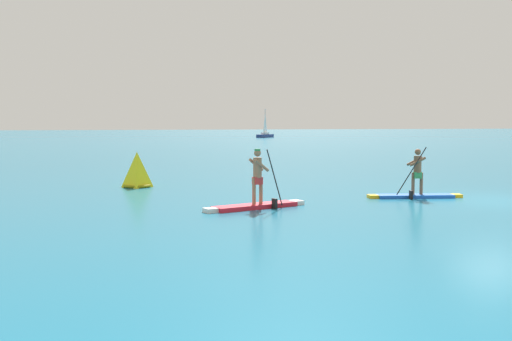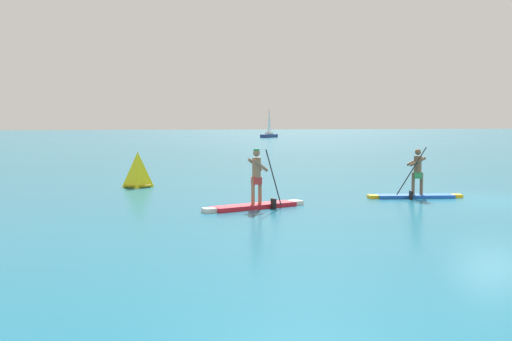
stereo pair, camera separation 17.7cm
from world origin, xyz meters
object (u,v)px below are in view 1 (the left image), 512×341
Objects in this scene: paddleboarder_near_left at (257,197)px; paddleboarder_mid_center at (415,188)px; sailboat_right_horizon at (265,134)px; race_marker_buoy at (137,171)px.

paddleboarder_near_left is 6.02m from paddleboarder_mid_center.
sailboat_right_horizon is (28.44, 84.11, 0.38)m from paddleboarder_near_left.
paddleboarder_mid_center is at bearing -8.53° from paddleboarder_near_left.
race_marker_buoy is (-8.73, 6.35, 0.29)m from paddleboarder_mid_center.
paddleboarder_near_left is 88.79m from sailboat_right_horizon.
paddleboarder_mid_center is (5.97, 0.77, -0.00)m from paddleboarder_near_left.
paddleboarder_mid_center is 0.64× the size of sailboat_right_horizon.
paddleboarder_near_left is at bearing -153.53° from sailboat_right_horizon.
paddleboarder_mid_center is 10.80m from race_marker_buoy.
race_marker_buoy is (-2.76, 7.12, 0.29)m from paddleboarder_near_left.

